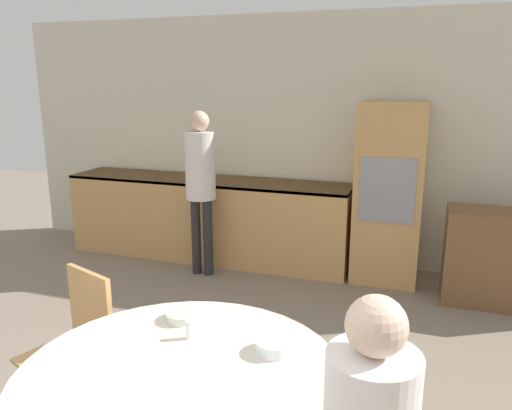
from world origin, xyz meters
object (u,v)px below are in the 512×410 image
Objects in this scene: oven_unit at (389,193)px; chair_far_left at (78,342)px; sideboard at (509,259)px; person_standing at (200,174)px; bowl_centre at (274,346)px; bowl_near at (182,316)px.

oven_unit is 3.19m from chair_far_left.
person_standing is (-2.82, -0.20, 0.61)m from sideboard.
bowl_centre is (-1.33, -2.65, 0.36)m from sideboard.
person_standing is at bearing -164.42° from oven_unit.
bowl_near is (-0.80, -2.80, -0.09)m from oven_unit.
person_standing is 2.89m from bowl_centre.
bowl_near is (0.65, 0.01, 0.26)m from chair_far_left.
bowl_centre is (1.18, -0.14, 0.26)m from chair_far_left.
chair_far_left is at bearing -117.30° from oven_unit.
person_standing is 9.91× the size of bowl_near.
bowl_near is at bearing 164.62° from bowl_centre.
chair_far_left is at bearing -134.92° from sideboard.
bowl_centre is (0.53, -0.15, 0.01)m from bowl_near.
oven_unit reaches higher than chair_far_left.
oven_unit is at bearing 83.30° from chair_far_left.
bowl_centre is at bearing -58.68° from person_standing.
person_standing is (-1.77, -0.49, 0.17)m from oven_unit.
bowl_near is (0.97, -2.31, -0.26)m from person_standing.
oven_unit reaches higher than bowl_near.
bowl_near is 1.00× the size of bowl_centre.
oven_unit is 10.38× the size of bowl_centre.
bowl_centre is at bearing -95.26° from oven_unit.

